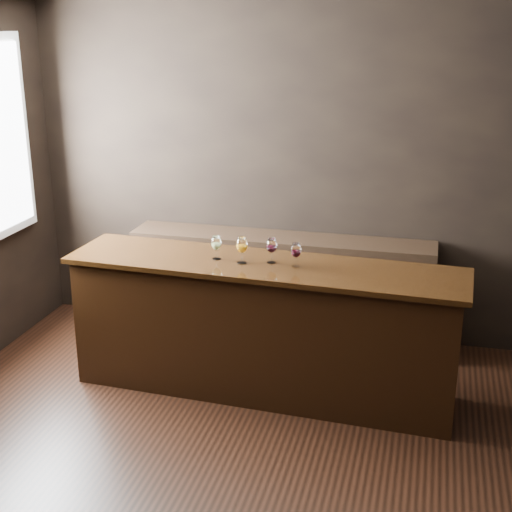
% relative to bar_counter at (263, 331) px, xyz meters
% --- Properties ---
extents(ground, '(5.00, 5.00, 0.00)m').
position_rel_bar_counter_xyz_m(ground, '(0.21, -1.10, -0.48)').
color(ground, black).
rests_on(ground, ground).
extents(room_shell, '(5.02, 4.52, 2.81)m').
position_rel_bar_counter_xyz_m(room_shell, '(-0.03, -0.98, 1.33)').
color(room_shell, black).
rests_on(room_shell, ground).
extents(bar_counter, '(2.79, 0.73, 0.97)m').
position_rel_bar_counter_xyz_m(bar_counter, '(0.00, 0.00, 0.00)').
color(bar_counter, black).
rests_on(bar_counter, ground).
extents(bar_top, '(2.89, 0.80, 0.04)m').
position_rel_bar_counter_xyz_m(bar_top, '(0.00, 0.00, 0.50)').
color(bar_top, black).
rests_on(bar_top, bar_counter).
extents(back_bar_shelf, '(2.55, 0.40, 0.92)m').
position_rel_bar_counter_xyz_m(back_bar_shelf, '(-0.08, 0.93, -0.02)').
color(back_bar_shelf, black).
rests_on(back_bar_shelf, ground).
extents(glass_white, '(0.07, 0.07, 0.17)m').
position_rel_bar_counter_xyz_m(glass_white, '(-0.35, 0.01, 0.64)').
color(glass_white, white).
rests_on(glass_white, bar_top).
extents(glass_amber, '(0.08, 0.08, 0.19)m').
position_rel_bar_counter_xyz_m(glass_amber, '(-0.15, -0.03, 0.65)').
color(glass_amber, white).
rests_on(glass_amber, bar_top).
extents(glass_red_a, '(0.08, 0.08, 0.18)m').
position_rel_bar_counter_xyz_m(glass_red_a, '(0.05, 0.03, 0.64)').
color(glass_red_a, white).
rests_on(glass_red_a, bar_top).
extents(glass_red_b, '(0.07, 0.07, 0.17)m').
position_rel_bar_counter_xyz_m(glass_red_b, '(0.24, -0.02, 0.64)').
color(glass_red_b, white).
rests_on(glass_red_b, bar_top).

